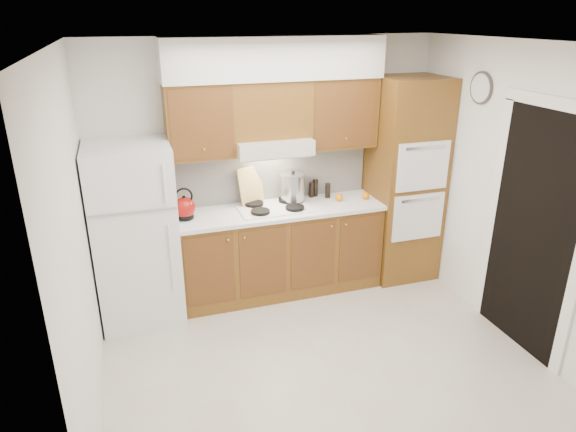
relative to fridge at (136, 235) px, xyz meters
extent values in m
plane|color=#BCB6A5|center=(1.41, -1.14, -0.86)|extent=(3.60, 3.60, 0.00)
plane|color=white|center=(1.41, -1.14, 1.74)|extent=(3.60, 3.60, 0.00)
cube|color=white|center=(1.41, 0.36, 0.44)|extent=(3.60, 0.02, 2.60)
cube|color=white|center=(-0.40, -1.14, 0.44)|extent=(0.02, 3.00, 2.60)
cube|color=white|center=(3.21, -1.14, 0.44)|extent=(0.02, 3.00, 2.60)
cube|color=white|center=(0.00, 0.00, 0.00)|extent=(0.75, 0.72, 1.72)
cube|color=brown|center=(1.43, 0.06, -0.41)|extent=(2.11, 0.60, 0.90)
cube|color=white|center=(1.43, 0.05, 0.06)|extent=(2.13, 0.62, 0.04)
cube|color=white|center=(1.43, 0.34, 0.36)|extent=(2.11, 0.03, 0.56)
cube|color=brown|center=(2.85, 0.03, 0.24)|extent=(0.70, 0.65, 2.20)
cube|color=brown|center=(0.69, 0.19, 0.99)|extent=(0.63, 0.33, 0.70)
cube|color=brown|center=(2.12, 0.19, 0.99)|extent=(0.73, 0.33, 0.70)
cube|color=silver|center=(1.38, 0.13, 0.71)|extent=(0.75, 0.45, 0.15)
cube|color=brown|center=(1.38, 0.19, 1.06)|extent=(0.75, 0.33, 0.55)
cube|color=silver|center=(1.43, 0.18, 1.54)|extent=(2.13, 0.36, 0.40)
cube|color=white|center=(1.38, 0.07, 0.09)|extent=(0.74, 0.50, 0.01)
cube|color=black|center=(3.19, -1.49, 0.19)|extent=(0.02, 0.90, 2.10)
cylinder|color=#3F3833|center=(3.19, -0.59, 1.29)|extent=(0.02, 0.30, 0.30)
sphere|color=maroon|center=(0.47, 0.05, 0.19)|extent=(0.23, 0.23, 0.21)
cube|color=tan|center=(1.19, 0.28, 0.28)|extent=(0.31, 0.21, 0.38)
cylinder|color=#ADADB1|center=(1.62, 0.19, 0.25)|extent=(0.32, 0.32, 0.27)
cylinder|color=black|center=(1.91, 0.28, 0.17)|extent=(0.06, 0.06, 0.19)
cylinder|color=black|center=(1.86, 0.27, 0.16)|extent=(0.06, 0.06, 0.17)
cylinder|color=black|center=(2.02, 0.20, 0.16)|extent=(0.07, 0.07, 0.16)
sphere|color=orange|center=(2.39, 0.02, 0.12)|extent=(0.10, 0.10, 0.08)
sphere|color=orange|center=(2.09, 0.06, 0.12)|extent=(0.10, 0.10, 0.08)
camera|label=1|loc=(-0.01, -4.63, 1.93)|focal=32.00mm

